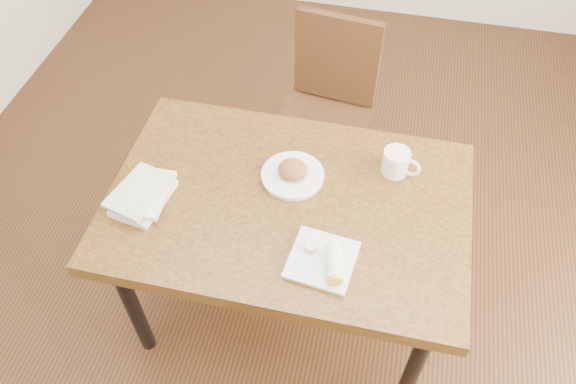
% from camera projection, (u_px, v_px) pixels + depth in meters
% --- Properties ---
extents(ground, '(4.00, 5.00, 0.01)m').
position_uv_depth(ground, '(288.00, 302.00, 2.61)').
color(ground, '#472814').
rests_on(ground, ground).
extents(table, '(1.31, 0.87, 0.75)m').
position_uv_depth(table, '(288.00, 214.00, 2.09)').
color(table, brown).
rests_on(table, ground).
extents(chair_far, '(0.47, 0.47, 0.95)m').
position_uv_depth(chair_far, '(328.00, 103.00, 2.67)').
color(chair_far, '#442813').
rests_on(chair_far, ground).
extents(plate_scone, '(0.24, 0.24, 0.08)m').
position_uv_depth(plate_scone, '(293.00, 173.00, 2.09)').
color(plate_scone, white).
rests_on(plate_scone, table).
extents(coffee_mug, '(0.15, 0.10, 0.10)m').
position_uv_depth(coffee_mug, '(397.00, 162.00, 2.08)').
color(coffee_mug, white).
rests_on(coffee_mug, table).
extents(plate_burrito, '(0.24, 0.24, 0.07)m').
position_uv_depth(plate_burrito, '(325.00, 261.00, 1.84)').
color(plate_burrito, white).
rests_on(plate_burrito, table).
extents(book_stack, '(0.21, 0.26, 0.06)m').
position_uv_depth(book_stack, '(143.00, 195.00, 2.01)').
color(book_stack, white).
rests_on(book_stack, table).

